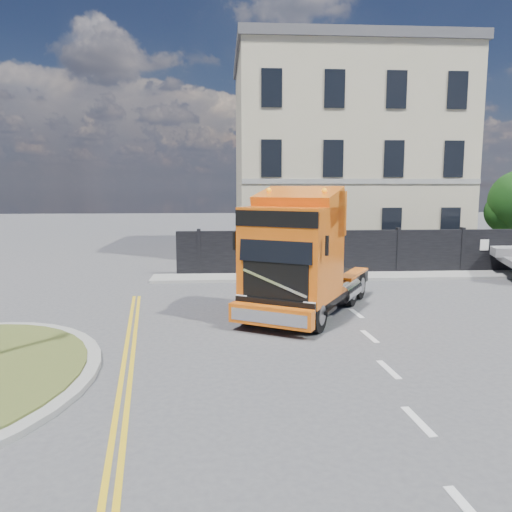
{
  "coord_description": "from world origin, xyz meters",
  "views": [
    {
      "loc": [
        -0.92,
        -13.03,
        3.99
      ],
      "look_at": [
        0.1,
        2.42,
        1.8
      ],
      "focal_mm": 35.0,
      "sensor_mm": 36.0,
      "label": 1
    }
  ],
  "objects": [
    {
      "name": "ground",
      "position": [
        0.0,
        0.0,
        0.0
      ],
      "size": [
        120.0,
        120.0,
        0.0
      ],
      "primitive_type": "plane",
      "color": "#424244",
      "rests_on": "ground"
    },
    {
      "name": "hoarding_fence",
      "position": [
        6.55,
        9.0,
        1.0
      ],
      "size": [
        18.8,
        0.25,
        2.0
      ],
      "color": "black",
      "rests_on": "ground"
    },
    {
      "name": "georgian_building",
      "position": [
        6.0,
        16.5,
        5.77
      ],
      "size": [
        12.3,
        10.3,
        12.8
      ],
      "color": "#B6AB90",
      "rests_on": "ground"
    },
    {
      "name": "pavement_far",
      "position": [
        6.0,
        8.1,
        0.06
      ],
      "size": [
        20.0,
        1.6,
        0.12
      ],
      "primitive_type": "cube",
      "color": "gray",
      "rests_on": "ground"
    },
    {
      "name": "truck",
      "position": [
        1.38,
        1.77,
        1.72
      ],
      "size": [
        5.19,
        6.73,
        3.83
      ],
      "rotation": [
        0.0,
        0.0,
        -0.51
      ],
      "color": "black",
      "rests_on": "ground"
    }
  ]
}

